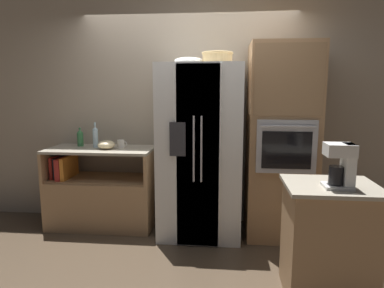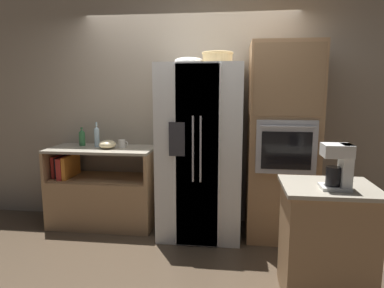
# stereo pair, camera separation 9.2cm
# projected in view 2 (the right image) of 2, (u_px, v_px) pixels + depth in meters

# --- Properties ---
(ground_plane) EXTENTS (20.00, 20.00, 0.00)m
(ground_plane) POSITION_uv_depth(u_px,v_px,m) (185.00, 232.00, 3.94)
(ground_plane) COLOR #4C3D2D
(wall_back) EXTENTS (12.00, 0.06, 2.80)m
(wall_back) POSITION_uv_depth(u_px,v_px,m) (190.00, 108.00, 4.15)
(wall_back) COLOR tan
(wall_back) RESTS_ON ground_plane
(counter_left) EXTENTS (1.23, 0.59, 0.94)m
(counter_left) POSITION_uv_depth(u_px,v_px,m) (103.00, 196.00, 4.13)
(counter_left) COLOR #A87F56
(counter_left) RESTS_ON ground_plane
(refrigerator) EXTENTS (0.90, 0.80, 1.90)m
(refrigerator) POSITION_uv_depth(u_px,v_px,m) (201.00, 151.00, 3.79)
(refrigerator) COLOR white
(refrigerator) RESTS_ON ground_plane
(wall_oven) EXTENTS (0.72, 0.73, 2.11)m
(wall_oven) POSITION_uv_depth(u_px,v_px,m) (282.00, 142.00, 3.71)
(wall_oven) COLOR #A87F56
(wall_oven) RESTS_ON ground_plane
(island_counter) EXTENTS (0.70, 0.59, 0.92)m
(island_counter) POSITION_uv_depth(u_px,v_px,m) (325.00, 242.00, 2.66)
(island_counter) COLOR #A87F56
(island_counter) RESTS_ON ground_plane
(wicker_basket) EXTENTS (0.33, 0.33, 0.12)m
(wicker_basket) POSITION_uv_depth(u_px,v_px,m) (217.00, 57.00, 3.57)
(wicker_basket) COLOR tan
(wicker_basket) RESTS_ON refrigerator
(fruit_bowl) EXTENTS (0.30, 0.30, 0.07)m
(fruit_bowl) POSITION_uv_depth(u_px,v_px,m) (189.00, 61.00, 3.66)
(fruit_bowl) COLOR white
(fruit_bowl) RESTS_ON refrigerator
(bottle_tall) EXTENTS (0.07, 0.07, 0.22)m
(bottle_tall) POSITION_uv_depth(u_px,v_px,m) (82.00, 137.00, 4.17)
(bottle_tall) COLOR #33723F
(bottle_tall) RESTS_ON counter_left
(bottle_short) EXTENTS (0.06, 0.06, 0.30)m
(bottle_short) POSITION_uv_depth(u_px,v_px,m) (97.00, 136.00, 4.08)
(bottle_short) COLOR silver
(bottle_short) RESTS_ON counter_left
(mug) EXTENTS (0.12, 0.08, 0.09)m
(mug) POSITION_uv_depth(u_px,v_px,m) (122.00, 144.00, 4.04)
(mug) COLOR silver
(mug) RESTS_ON counter_left
(mixing_bowl) EXTENTS (0.20, 0.20, 0.10)m
(mixing_bowl) POSITION_uv_depth(u_px,v_px,m) (107.00, 144.00, 3.97)
(mixing_bowl) COLOR beige
(mixing_bowl) RESTS_ON counter_left
(coffee_maker) EXTENTS (0.20, 0.17, 0.33)m
(coffee_maker) POSITION_uv_depth(u_px,v_px,m) (339.00, 165.00, 2.47)
(coffee_maker) COLOR white
(coffee_maker) RESTS_ON island_counter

